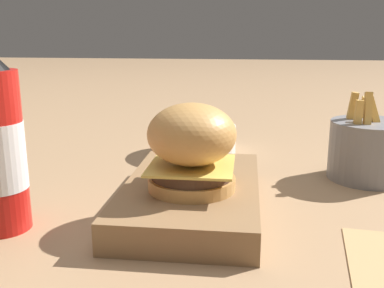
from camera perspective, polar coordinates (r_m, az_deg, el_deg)
name	(u,v)px	position (r m, az deg, el deg)	size (l,w,h in m)	color
ground_plane	(204,195)	(0.64, 1.49, -6.47)	(6.00, 6.00, 0.00)	#9E7A56
serving_board	(192,195)	(0.58, 0.00, -6.52)	(0.28, 0.17, 0.04)	olive
burger	(192,146)	(0.54, -0.04, -0.30)	(0.11, 0.11, 0.11)	tan
fries_basket	(368,150)	(0.74, 21.49, -0.67)	(0.12, 0.12, 0.14)	slate
side_bowl	(196,139)	(0.84, 0.47, 0.68)	(0.15, 0.15, 0.05)	silver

